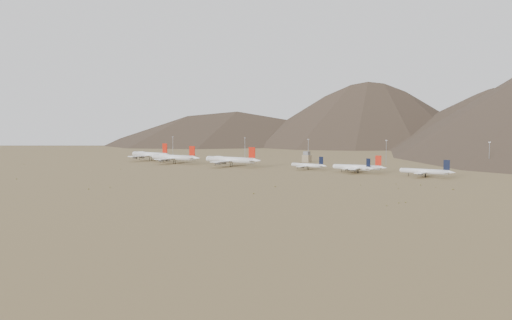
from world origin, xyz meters
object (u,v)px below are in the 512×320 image
Objects in this scene: narrowbody_b at (356,168)px; control_tower at (307,157)px; widebody_centre at (174,157)px; widebody_east at (231,160)px; narrowbody_a at (308,165)px; widebody_west at (150,155)px.

control_tower is (-91.59, 82.40, 1.12)m from narrowbody_b.
widebody_east is (73.43, 2.92, 0.22)m from widebody_centre.
narrowbody_b is at bearing 4.92° from widebody_east.
widebody_centre is at bearing -170.00° from narrowbody_a.
widebody_east is 1.75× the size of narrowbody_a.
control_tower is at bearing 38.52° from widebody_centre.
widebody_centre is at bearing -177.80° from widebody_east.
narrowbody_b is (200.17, 13.99, -2.42)m from widebody_centre.
widebody_west is 1.84× the size of narrowbody_b.
widebody_west reaches higher than widebody_east.
narrowbody_a is at bearing -61.23° from control_tower.
widebody_west is 179.22m from control_tower.
widebody_centre is 1.73× the size of narrowbody_b.
narrowbody_a is (204.79, -0.81, -2.99)m from widebody_west.
control_tower is (-44.91, 81.78, 1.23)m from narrowbody_a.
widebody_west is at bearing -153.14° from control_tower.
control_tower is at bearing 123.34° from narrowbody_a.
widebody_west is 125.35m from widebody_east.
narrowbody_b is at bearing 3.79° from narrowbody_a.
narrowbody_b is (251.47, -1.44, -2.88)m from widebody_west.
widebody_centre is (51.29, -15.43, -0.46)m from widebody_west.
widebody_west is at bearing -175.66° from narrowbody_a.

